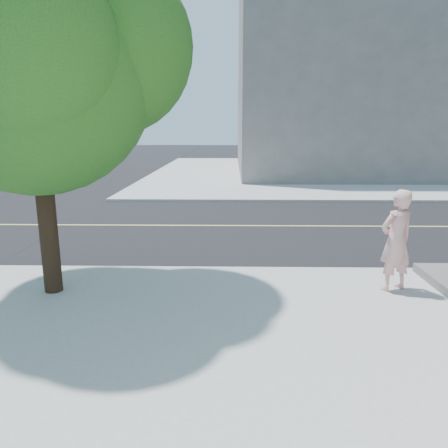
{
  "coord_description": "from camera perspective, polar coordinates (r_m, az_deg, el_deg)",
  "views": [
    {
      "loc": [
        4.48,
        -8.93,
        3.15
      ],
      "look_at": [
        4.32,
        -0.87,
        1.3
      ],
      "focal_mm": 33.71,
      "sensor_mm": 36.0,
      "label": 1
    }
  ],
  "objects": [
    {
      "name": "ground",
      "position": [
        10.47,
        -24.39,
        -5.77
      ],
      "size": [
        140.0,
        140.0,
        0.0
      ],
      "primitive_type": "plane",
      "color": "black",
      "rests_on": "ground"
    },
    {
      "name": "sidewalk_ne",
      "position": [
        31.89,
        17.66,
        6.77
      ],
      "size": [
        29.0,
        25.0,
        0.12
      ],
      "primitive_type": "cube",
      "color": "#ACACAC",
      "rests_on": "ground"
    },
    {
      "name": "road_ew",
      "position": [
        14.5,
        -16.91,
        -0.16
      ],
      "size": [
        140.0,
        9.0,
        0.01
      ],
      "primitive_type": "cube",
      "color": "black",
      "rests_on": "ground"
    },
    {
      "name": "street_tree",
      "position": [
        8.27,
        -23.94,
        21.16
      ],
      "size": [
        5.09,
        4.63,
        6.76
      ],
      "rotation": [
        0.0,
        0.0,
        0.28
      ],
      "color": "black",
      "rests_on": "sidewalk_se"
    },
    {
      "name": "filler_ne",
      "position": [
        32.61,
        19.18,
        19.25
      ],
      "size": [
        18.0,
        16.0,
        14.0
      ],
      "primitive_type": "cube",
      "color": "slate",
      "rests_on": "sidewalk_ne"
    },
    {
      "name": "man_on_phone",
      "position": [
        8.5,
        22.31,
        -2.1
      ],
      "size": [
        0.83,
        0.7,
        1.94
      ],
      "primitive_type": "imported",
      "rotation": [
        0.0,
        0.0,
        3.54
      ],
      "color": "#DFA4A0",
      "rests_on": "sidewalk_se"
    }
  ]
}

